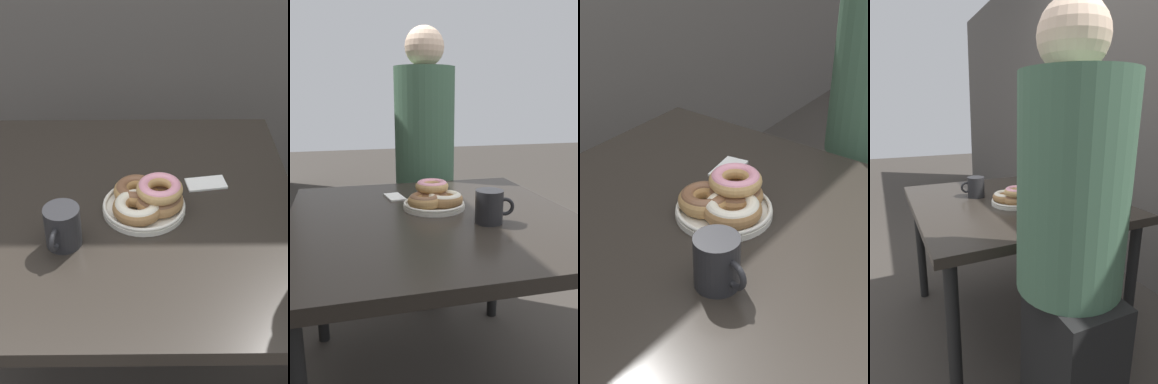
# 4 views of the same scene
# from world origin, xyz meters

# --- Properties ---
(dining_table) EXTENTS (1.01, 0.97, 0.72)m
(dining_table) POSITION_xyz_m (0.00, 0.13, 0.65)
(dining_table) COLOR #28231E
(dining_table) RESTS_ON ground_plane
(donut_plate) EXTENTS (0.23, 0.24, 0.09)m
(donut_plate) POSITION_xyz_m (0.09, 0.11, 0.76)
(donut_plate) COLOR silver
(donut_plate) RESTS_ON dining_table
(coffee_mug) EXTENTS (0.09, 0.12, 0.11)m
(coffee_mug) POSITION_xyz_m (-0.12, -0.02, 0.78)
(coffee_mug) COLOR #232326
(coffee_mug) RESTS_ON dining_table
(napkin) EXTENTS (0.12, 0.08, 0.01)m
(napkin) POSITION_xyz_m (0.26, 0.23, 0.73)
(napkin) COLOR white
(napkin) RESTS_ON dining_table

